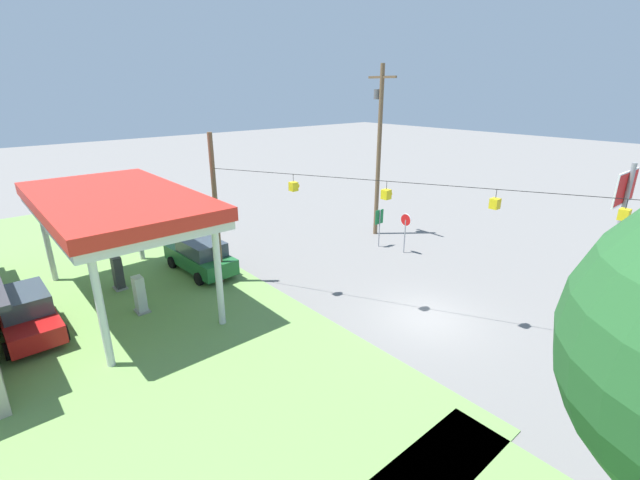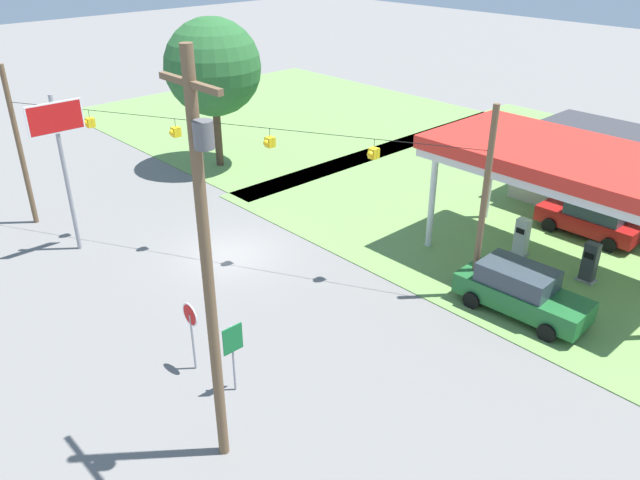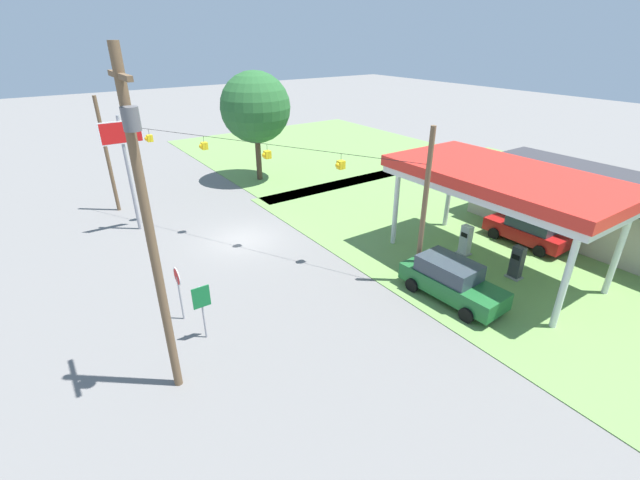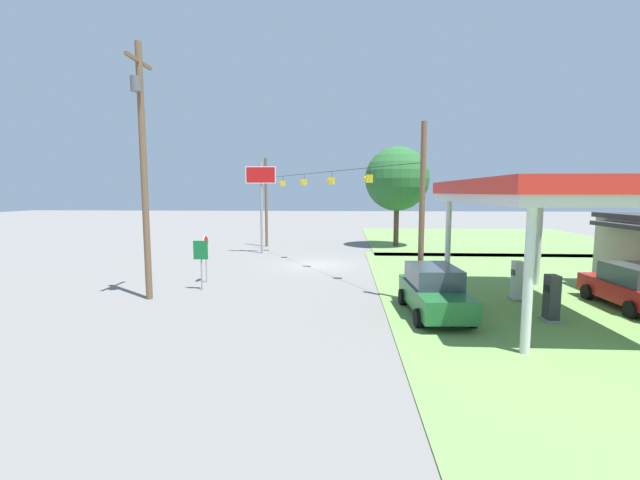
% 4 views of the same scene
% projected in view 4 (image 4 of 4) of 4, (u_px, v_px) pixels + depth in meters
% --- Properties ---
extents(ground_plane, '(160.00, 160.00, 0.00)m').
position_uv_depth(ground_plane, '(317.00, 265.00, 27.80)').
color(ground_plane, slate).
extents(grass_verge_opposite_corner, '(24.00, 24.00, 0.04)m').
position_uv_depth(grass_verge_opposite_corner, '(487.00, 239.00, 42.75)').
color(grass_verge_opposite_corner, '#6B934C').
rests_on(grass_verge_opposite_corner, ground).
extents(gas_station_canopy, '(11.01, 5.90, 5.19)m').
position_uv_depth(gas_station_canopy, '(539.00, 193.00, 16.59)').
color(gas_station_canopy, silver).
rests_on(gas_station_canopy, ground).
extents(fuel_pump_near, '(0.71, 0.56, 1.73)m').
position_uv_depth(fuel_pump_near, '(517.00, 282.00, 18.55)').
color(fuel_pump_near, gray).
rests_on(fuel_pump_near, ground).
extents(fuel_pump_far, '(0.71, 0.56, 1.73)m').
position_uv_depth(fuel_pump_far, '(552.00, 300.00, 15.50)').
color(fuel_pump_far, gray).
rests_on(fuel_pump_far, ground).
extents(car_at_pumps_front, '(4.95, 2.30, 1.87)m').
position_uv_depth(car_at_pumps_front, '(434.00, 290.00, 16.39)').
color(car_at_pumps_front, '#1E602D').
rests_on(car_at_pumps_front, ground).
extents(car_at_pumps_rear, '(4.61, 2.14, 1.83)m').
position_uv_depth(car_at_pumps_rear, '(634.00, 287.00, 17.13)').
color(car_at_pumps_rear, '#AD1414').
rests_on(car_at_pumps_rear, ground).
extents(stop_sign_roadside, '(0.80, 0.08, 2.50)m').
position_uv_depth(stop_sign_roadside, '(206.00, 248.00, 22.26)').
color(stop_sign_roadside, '#99999E').
rests_on(stop_sign_roadside, ground).
extents(stop_sign_overhead, '(0.22, 2.31, 6.95)m').
position_uv_depth(stop_sign_overhead, '(261.00, 188.00, 32.50)').
color(stop_sign_overhead, gray).
rests_on(stop_sign_overhead, ground).
extents(route_sign, '(0.10, 0.70, 2.40)m').
position_uv_depth(route_sign, '(201.00, 255.00, 20.49)').
color(route_sign, gray).
rests_on(route_sign, ground).
extents(utility_pole_main, '(2.20, 0.44, 10.94)m').
position_uv_depth(utility_pole_main, '(143.00, 160.00, 18.24)').
color(utility_pole_main, brown).
rests_on(utility_pole_main, ground).
extents(signal_span_gantry, '(18.68, 10.24, 7.61)m').
position_uv_depth(signal_span_gantry, '(317.00, 201.00, 27.33)').
color(signal_span_gantry, brown).
rests_on(signal_span_gantry, ground).
extents(tree_west_verge, '(5.47, 5.47, 8.58)m').
position_uv_depth(tree_west_verge, '(397.00, 179.00, 36.47)').
color(tree_west_verge, '#4C3828').
rests_on(tree_west_verge, ground).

